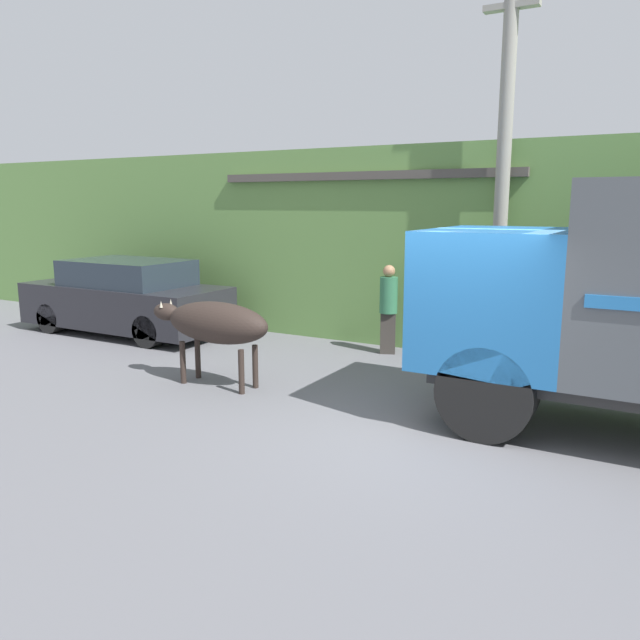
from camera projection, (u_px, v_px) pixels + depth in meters
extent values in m
plane|color=slate|center=(431.00, 433.00, 7.78)|extent=(60.00, 60.00, 0.00)
cube|color=#608C47|center=(543.00, 244.00, 13.38)|extent=(32.00, 5.56, 3.92)
cube|color=#B2BCAD|center=(385.00, 259.00, 13.57)|extent=(6.08, 2.40, 3.27)
cube|color=#4C4742|center=(386.00, 178.00, 13.25)|extent=(6.38, 2.70, 0.16)
cube|color=#236BB2|center=(502.00, 296.00, 8.17)|extent=(1.83, 2.31, 1.73)
cube|color=#232D38|center=(434.00, 268.00, 8.57)|extent=(0.04, 1.96, 0.61)
cylinder|color=black|center=(487.00, 391.00, 7.55)|extent=(1.18, 0.51, 1.18)
ellipsoid|color=#2D231E|center=(217.00, 323.00, 9.64)|extent=(1.85, 0.65, 0.65)
ellipsoid|color=#2D231E|center=(166.00, 312.00, 10.13)|extent=(0.48, 0.28, 0.28)
cone|color=#B7AD93|center=(161.00, 304.00, 10.01)|extent=(0.06, 0.06, 0.11)
cone|color=#B7AD93|center=(171.00, 302.00, 10.20)|extent=(0.06, 0.06, 0.11)
cylinder|color=#2D231E|center=(183.00, 362.00, 9.89)|extent=(0.09, 0.09, 0.68)
cylinder|color=#2D231E|center=(198.00, 358.00, 10.19)|extent=(0.09, 0.09, 0.68)
cylinder|color=#2D231E|center=(241.00, 372.00, 9.33)|extent=(0.09, 0.09, 0.68)
cylinder|color=#2D231E|center=(255.00, 367.00, 9.64)|extent=(0.09, 0.09, 0.68)
cube|color=#232328|center=(125.00, 305.00, 13.68)|extent=(4.70, 1.86, 0.89)
cube|color=#232D38|center=(127.00, 273.00, 13.49)|extent=(2.58, 1.71, 0.55)
cylinder|color=black|center=(52.00, 318.00, 13.77)|extent=(0.66, 0.30, 0.66)
cylinder|color=black|center=(149.00, 331.00, 12.36)|extent=(0.66, 0.30, 0.66)
cube|color=#38332D|center=(388.00, 333.00, 11.86)|extent=(0.33, 0.28, 0.78)
cylinder|color=#33724C|center=(389.00, 295.00, 11.72)|extent=(0.44, 0.44, 0.68)
sphere|color=#A87A56|center=(389.00, 271.00, 11.64)|extent=(0.23, 0.23, 0.23)
cylinder|color=gray|center=(503.00, 169.00, 10.56)|extent=(0.24, 0.24, 6.78)
cube|color=gray|center=(512.00, 6.00, 10.08)|extent=(0.90, 0.19, 0.10)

